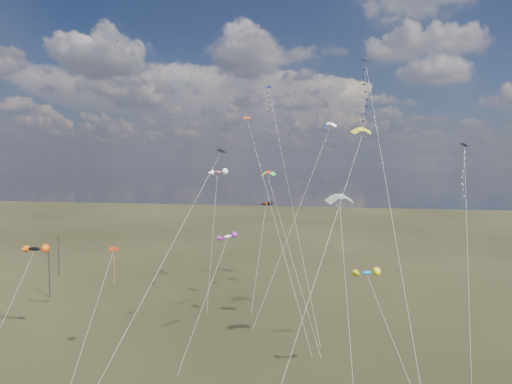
% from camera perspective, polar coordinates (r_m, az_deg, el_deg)
% --- Properties ---
extents(utility_pole_near, '(1.40, 0.20, 8.00)m').
position_cam_1_polar(utility_pole_near, '(85.32, -24.43, -9.22)').
color(utility_pole_near, black).
rests_on(utility_pole_near, ground).
extents(utility_pole_far, '(1.40, 0.20, 8.00)m').
position_cam_1_polar(utility_pole_far, '(101.03, -23.43, -7.23)').
color(utility_pole_far, black).
rests_on(utility_pole_far, ground).
extents(diamond_black_high, '(5.43, 19.71, 33.68)m').
position_cam_1_polar(diamond_black_high, '(49.80, 13.76, 10.52)').
color(diamond_black_high, black).
rests_on(diamond_black_high, ground).
extents(diamond_navy_tall, '(9.92, 16.52, 34.64)m').
position_cam_1_polar(diamond_navy_tall, '(70.75, 2.01, 9.47)').
color(diamond_navy_tall, '#0E134A').
rests_on(diamond_navy_tall, ground).
extents(diamond_black_mid, '(9.05, 16.90, 24.18)m').
position_cam_1_polar(diamond_black_mid, '(48.82, -8.66, -3.04)').
color(diamond_black_mid, black).
rests_on(diamond_black_mid, ground).
extents(diamond_red_low, '(2.00, 7.81, 13.49)m').
position_cam_1_polar(diamond_red_low, '(52.11, -17.53, -9.36)').
color(diamond_red_low, '#9D2710').
rests_on(diamond_red_low, ground).
extents(diamond_navy_right, '(2.66, 15.78, 24.82)m').
position_cam_1_polar(diamond_navy_right, '(56.47, 24.55, 1.31)').
color(diamond_navy_right, '#121752').
rests_on(diamond_navy_right, ground).
extents(diamond_orange_center, '(11.23, 13.51, 29.29)m').
position_cam_1_polar(diamond_orange_center, '(61.64, 0.93, 1.80)').
color(diamond_orange_center, '#C94309').
rests_on(diamond_orange_center, ground).
extents(parafoil_yellow, '(9.21, 20.95, 27.04)m').
position_cam_1_polar(parafoil_yellow, '(53.86, 13.01, 7.49)').
color(parafoil_yellow, yellow).
rests_on(parafoil_yellow, ground).
extents(parafoil_blue_white, '(10.60, 19.10, 29.75)m').
position_cam_1_polar(parafoil_blue_white, '(77.35, 9.07, 8.33)').
color(parafoil_blue_white, '#133DC0').
rests_on(parafoil_blue_white, ground).
extents(parafoil_striped, '(3.61, 13.21, 19.72)m').
position_cam_1_polar(parafoil_striped, '(50.38, 10.49, -0.57)').
color(parafoil_striped, gold).
rests_on(parafoil_striped, ground).
extents(parafoil_tricolor, '(9.93, 14.95, 21.78)m').
position_cam_1_polar(parafoil_tricolor, '(66.50, 1.60, 2.36)').
color(parafoil_tricolor, '#F6FA21').
rests_on(parafoil_tricolor, ground).
extents(novelty_black_orange, '(3.39, 7.68, 12.20)m').
position_cam_1_polar(novelty_black_orange, '(65.33, -25.96, -6.42)').
color(novelty_black_orange, black).
rests_on(novelty_black_orange, ground).
extents(novelty_orange_black, '(2.54, 10.63, 16.40)m').
position_cam_1_polar(novelty_orange_black, '(75.66, 1.25, -1.49)').
color(novelty_orange_black, red).
rests_on(novelty_orange_black, ground).
extents(novelty_white_purple, '(4.47, 9.41, 14.24)m').
position_cam_1_polar(novelty_white_purple, '(54.80, -3.56, -5.62)').
color(novelty_white_purple, white).
rests_on(novelty_white_purple, ground).
extents(novelty_redwhite_stripe, '(4.19, 14.82, 21.63)m').
position_cam_1_polar(novelty_redwhite_stripe, '(79.91, -4.83, 2.45)').
color(novelty_redwhite_stripe, red).
rests_on(novelty_redwhite_stripe, ground).
extents(novelty_blue_yellow, '(6.28, 7.04, 12.31)m').
position_cam_1_polar(novelty_blue_yellow, '(46.70, 13.73, -9.83)').
color(novelty_blue_yellow, '#0B68B2').
rests_on(novelty_blue_yellow, ground).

